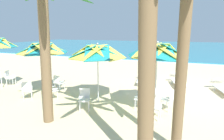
{
  "coord_description": "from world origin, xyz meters",
  "views": [
    {
      "loc": [
        0.12,
        -10.52,
        3.16
      ],
      "look_at": [
        -3.46,
        -0.72,
        1.0
      ],
      "focal_mm": 30.86,
      "sensor_mm": 36.0,
      "label": 1
    }
  ],
  "objects_px": {
    "plastic_chair_0": "(154,106)",
    "plastic_chair_6": "(50,90)",
    "sun_lounger_2": "(143,78)",
    "palm_tree_1": "(148,24)",
    "plastic_chair_4": "(27,89)",
    "palm_tree_2": "(184,41)",
    "beach_umbrella_1": "(98,52)",
    "sun_lounger_1": "(178,81)",
    "plastic_chair_1": "(169,99)",
    "sun_lounger_0": "(224,88)",
    "palm_tree_0": "(45,39)",
    "plastic_chair_8": "(9,77)",
    "plastic_chair_5": "(59,82)",
    "plastic_chair_3": "(85,98)",
    "beach_umbrella_0": "(157,51)",
    "beach_umbrella_2": "(43,49)",
    "plastic_chair_2": "(142,97)"
  },
  "relations": [
    {
      "from": "plastic_chair_0",
      "to": "plastic_chair_6",
      "type": "distance_m",
      "value": 4.78
    },
    {
      "from": "sun_lounger_2",
      "to": "palm_tree_1",
      "type": "xyz_separation_m",
      "value": [
        1.5,
        -7.76,
        2.99
      ]
    },
    {
      "from": "plastic_chair_0",
      "to": "plastic_chair_4",
      "type": "xyz_separation_m",
      "value": [
        -5.8,
        0.06,
        0.0
      ]
    },
    {
      "from": "palm_tree_2",
      "to": "plastic_chair_6",
      "type": "bearing_deg",
      "value": 158.36
    },
    {
      "from": "beach_umbrella_1",
      "to": "sun_lounger_1",
      "type": "height_order",
      "value": "beach_umbrella_1"
    },
    {
      "from": "beach_umbrella_1",
      "to": "palm_tree_2",
      "type": "relative_size",
      "value": 0.57
    },
    {
      "from": "plastic_chair_6",
      "to": "palm_tree_1",
      "type": "distance_m",
      "value": 6.53
    },
    {
      "from": "plastic_chair_1",
      "to": "sun_lounger_1",
      "type": "bearing_deg",
      "value": 86.56
    },
    {
      "from": "plastic_chair_4",
      "to": "sun_lounger_0",
      "type": "distance_m",
      "value": 9.65
    },
    {
      "from": "plastic_chair_0",
      "to": "palm_tree_0",
      "type": "distance_m",
      "value": 4.41
    },
    {
      "from": "plastic_chair_4",
      "to": "palm_tree_0",
      "type": "distance_m",
      "value": 3.6
    },
    {
      "from": "plastic_chair_6",
      "to": "plastic_chair_8",
      "type": "relative_size",
      "value": 1.0
    },
    {
      "from": "plastic_chair_1",
      "to": "plastic_chair_5",
      "type": "bearing_deg",
      "value": 173.85
    },
    {
      "from": "palm_tree_0",
      "to": "palm_tree_2",
      "type": "bearing_deg",
      "value": -6.54
    },
    {
      "from": "plastic_chair_5",
      "to": "palm_tree_1",
      "type": "bearing_deg",
      "value": -40.05
    },
    {
      "from": "palm_tree_2",
      "to": "sun_lounger_2",
      "type": "bearing_deg",
      "value": 107.8
    },
    {
      "from": "plastic_chair_1",
      "to": "plastic_chair_5",
      "type": "relative_size",
      "value": 1.0
    },
    {
      "from": "plastic_chair_3",
      "to": "sun_lounger_2",
      "type": "relative_size",
      "value": 0.39
    },
    {
      "from": "beach_umbrella_0",
      "to": "beach_umbrella_1",
      "type": "height_order",
      "value": "beach_umbrella_0"
    },
    {
      "from": "beach_umbrella_1",
      "to": "sun_lounger_0",
      "type": "distance_m",
      "value": 6.72
    },
    {
      "from": "plastic_chair_8",
      "to": "palm_tree_1",
      "type": "relative_size",
      "value": 0.16
    },
    {
      "from": "beach_umbrella_0",
      "to": "plastic_chair_8",
      "type": "bearing_deg",
      "value": 174.19
    },
    {
      "from": "plastic_chair_6",
      "to": "sun_lounger_2",
      "type": "xyz_separation_m",
      "value": [
        3.42,
        4.49,
        -0.22
      ]
    },
    {
      "from": "plastic_chair_0",
      "to": "beach_umbrella_2",
      "type": "height_order",
      "value": "beach_umbrella_2"
    },
    {
      "from": "plastic_chair_6",
      "to": "sun_lounger_0",
      "type": "height_order",
      "value": "plastic_chair_6"
    },
    {
      "from": "plastic_chair_5",
      "to": "beach_umbrella_0",
      "type": "bearing_deg",
      "value": -9.74
    },
    {
      "from": "plastic_chair_0",
      "to": "sun_lounger_2",
      "type": "xyz_separation_m",
      "value": [
        -1.34,
        4.88,
        -0.22
      ]
    },
    {
      "from": "palm_tree_1",
      "to": "plastic_chair_2",
      "type": "bearing_deg",
      "value": 101.73
    },
    {
      "from": "plastic_chair_8",
      "to": "sun_lounger_2",
      "type": "relative_size",
      "value": 0.39
    },
    {
      "from": "plastic_chair_6",
      "to": "palm_tree_0",
      "type": "distance_m",
      "value": 3.2
    },
    {
      "from": "plastic_chair_1",
      "to": "plastic_chair_5",
      "type": "height_order",
      "value": "same"
    },
    {
      "from": "plastic_chair_4",
      "to": "plastic_chair_8",
      "type": "relative_size",
      "value": 1.0
    },
    {
      "from": "beach_umbrella_0",
      "to": "palm_tree_1",
      "type": "xyz_separation_m",
      "value": [
        0.24,
        -3.62,
        0.88
      ]
    },
    {
      "from": "sun_lounger_2",
      "to": "plastic_chair_1",
      "type": "bearing_deg",
      "value": -65.23
    },
    {
      "from": "beach_umbrella_2",
      "to": "plastic_chair_4",
      "type": "bearing_deg",
      "value": -102.4
    },
    {
      "from": "beach_umbrella_1",
      "to": "palm_tree_0",
      "type": "xyz_separation_m",
      "value": [
        -0.88,
        -2.22,
        0.6
      ]
    },
    {
      "from": "beach_umbrella_0",
      "to": "plastic_chair_0",
      "type": "relative_size",
      "value": 3.2
    },
    {
      "from": "palm_tree_2",
      "to": "palm_tree_0",
      "type": "bearing_deg",
      "value": 173.46
    },
    {
      "from": "palm_tree_2",
      "to": "plastic_chair_3",
      "type": "bearing_deg",
      "value": 153.59
    },
    {
      "from": "plastic_chair_5",
      "to": "sun_lounger_2",
      "type": "xyz_separation_m",
      "value": [
        3.84,
        3.27,
        -0.22
      ]
    },
    {
      "from": "plastic_chair_2",
      "to": "palm_tree_1",
      "type": "relative_size",
      "value": 0.16
    },
    {
      "from": "plastic_chair_0",
      "to": "plastic_chair_5",
      "type": "xyz_separation_m",
      "value": [
        -5.18,
        1.6,
        0.0
      ]
    },
    {
      "from": "plastic_chair_1",
      "to": "sun_lounger_0",
      "type": "relative_size",
      "value": 0.39
    },
    {
      "from": "plastic_chair_3",
      "to": "palm_tree_1",
      "type": "xyz_separation_m",
      "value": [
        2.93,
        -2.84,
        2.78
      ]
    },
    {
      "from": "plastic_chair_0",
      "to": "sun_lounger_2",
      "type": "height_order",
      "value": "plastic_chair_0"
    },
    {
      "from": "beach_umbrella_2",
      "to": "plastic_chair_6",
      "type": "distance_m",
      "value": 2.08
    },
    {
      "from": "plastic_chair_3",
      "to": "palm_tree_0",
      "type": "bearing_deg",
      "value": -118.56
    },
    {
      "from": "plastic_chair_8",
      "to": "sun_lounger_2",
      "type": "bearing_deg",
      "value": 24.49
    },
    {
      "from": "beach_umbrella_1",
      "to": "plastic_chair_8",
      "type": "xyz_separation_m",
      "value": [
        -5.97,
        0.7,
        -1.77
      ]
    },
    {
      "from": "palm_tree_1",
      "to": "plastic_chair_3",
      "type": "bearing_deg",
      "value": 135.89
    }
  ]
}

